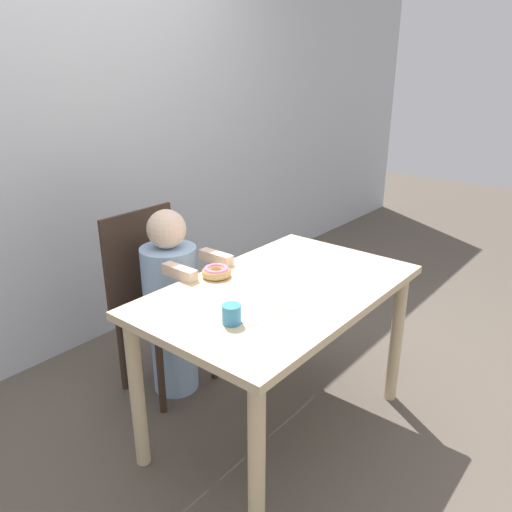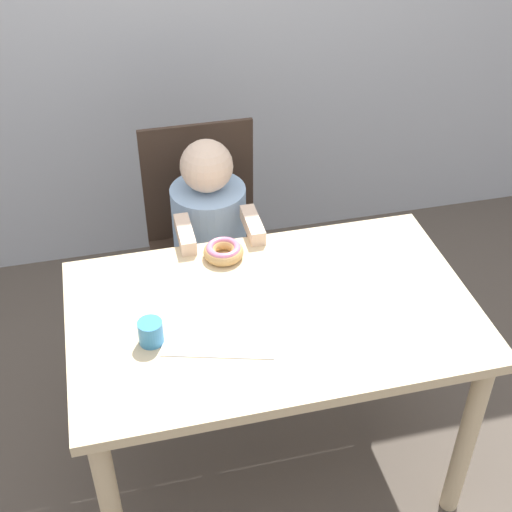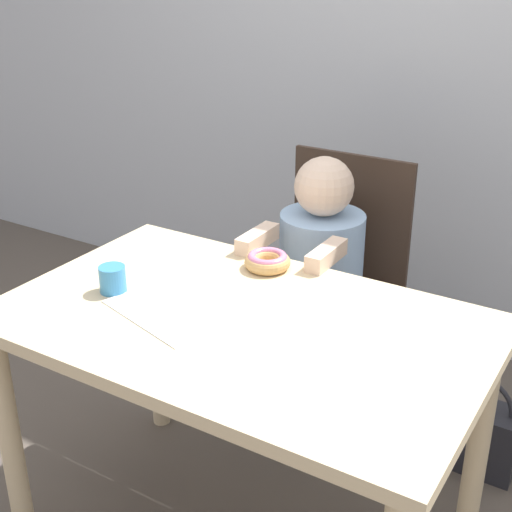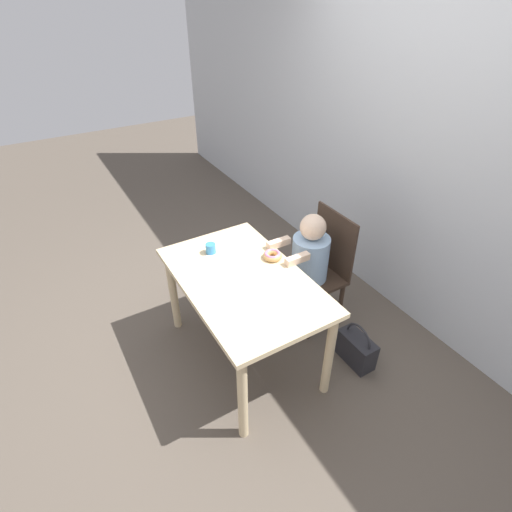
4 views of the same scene
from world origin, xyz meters
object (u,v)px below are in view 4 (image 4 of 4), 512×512
at_px(handbag, 356,349).
at_px(cup, 211,248).
at_px(donut, 272,255).
at_px(chair, 321,268).
at_px(child_figure, 308,272).

height_order(handbag, cup, cup).
height_order(donut, cup, cup).
relative_size(chair, donut, 7.11).
relative_size(donut, handbag, 0.38).
distance_m(child_figure, handbag, 0.65).
bearing_deg(cup, chair, 69.93).
bearing_deg(child_figure, donut, -91.67).
xyz_separation_m(child_figure, donut, (-0.01, -0.33, 0.27)).
distance_m(donut, cup, 0.44).
distance_m(child_figure, cup, 0.78).
xyz_separation_m(chair, child_figure, (0.00, -0.12, 0.00)).
distance_m(chair, donut, 0.52).
distance_m(chair, handbag, 0.65).
bearing_deg(cup, handbag, 41.22).
bearing_deg(child_figure, chair, 90.00).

